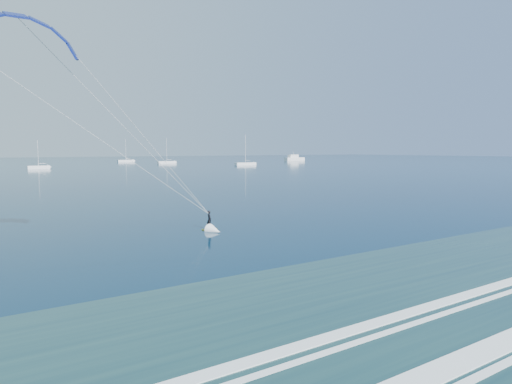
{
  "coord_description": "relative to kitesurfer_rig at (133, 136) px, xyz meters",
  "views": [
    {
      "loc": [
        -18.33,
        -3.06,
        7.28
      ],
      "look_at": [
        1.49,
        26.66,
        3.92
      ],
      "focal_mm": 32.0,
      "sensor_mm": 36.0,
      "label": 1
    }
  ],
  "objects": [
    {
      "name": "kitesurfer_rig",
      "position": [
        0.0,
        0.0,
        0.0
      ],
      "size": [
        21.66,
        8.82,
        16.25
      ],
      "color": "gold",
      "rests_on": "ground"
    },
    {
      "name": "motor_yacht",
      "position": [
        169.44,
        194.33,
        -6.74
      ],
      "size": [
        13.83,
        3.69,
        5.87
      ],
      "color": "white",
      "rests_on": "ground"
    },
    {
      "name": "sailboat_3",
      "position": [
        15.49,
        152.19,
        -7.57
      ],
      "size": [
        7.57,
        2.4,
        10.67
      ],
      "color": "white",
      "rests_on": "ground"
    },
    {
      "name": "sailboat_4",
      "position": [
        71.76,
        225.41,
        -7.56
      ],
      "size": [
        9.54,
        2.4,
        12.86
      ],
      "color": "white",
      "rests_on": "ground"
    },
    {
      "name": "sailboat_5",
      "position": [
        80.23,
        186.24,
        -7.56
      ],
      "size": [
        9.56,
        2.4,
        12.94
      ],
      "color": "white",
      "rests_on": "ground"
    },
    {
      "name": "sailboat_6",
      "position": [
        100.72,
        143.49,
        -7.55
      ],
      "size": [
        10.38,
        2.4,
        13.83
      ],
      "color": "white",
      "rests_on": "ground"
    }
  ]
}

